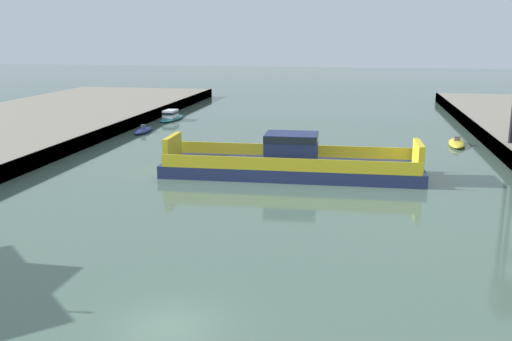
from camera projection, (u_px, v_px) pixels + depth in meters
The scene contains 5 objects.
ground_plane at pixel (169, 328), 24.17m from camera, with size 400.00×400.00×0.00m, color #4C6656.
chain_ferry at pixel (291, 163), 50.13m from camera, with size 23.02×6.84×3.79m.
moored_boat_near_right at pixel (457, 143), 63.79m from camera, with size 2.51×6.13×1.05m.
moored_boat_mid_left at pixel (171, 116), 82.83m from camera, with size 2.54×7.69×1.50m.
moored_boat_mid_right at pixel (143, 130), 72.21m from camera, with size 1.60×5.34×1.02m.
Camera 1 is at (7.65, -20.86, 12.27)m, focal length 39.52 mm.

